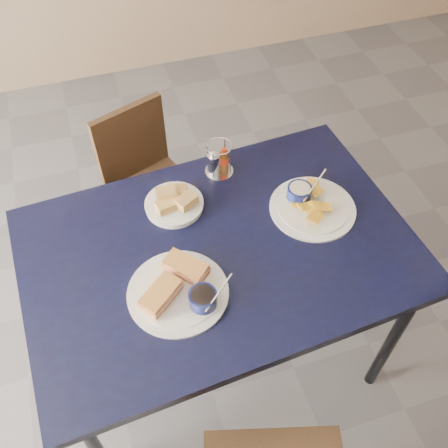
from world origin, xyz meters
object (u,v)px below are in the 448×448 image
object	(u,v)px
chair_far	(149,171)
condiment_caddy	(218,161)
bread_basket	(174,203)
plantain_plate	(309,203)
dining_table	(219,258)
sandwich_plate	(180,288)

from	to	relation	value
chair_far	condiment_caddy	xyz separation A→B (m)	(0.22, -0.41, 0.37)
bread_basket	condiment_caddy	world-z (taller)	condiment_caddy
plantain_plate	condiment_caddy	distance (m)	0.38
dining_table	bread_basket	xyz separation A→B (m)	(-0.10, 0.23, 0.08)
dining_table	condiment_caddy	world-z (taller)	condiment_caddy
sandwich_plate	condiment_caddy	distance (m)	0.56
plantain_plate	condiment_caddy	bearing A→B (deg)	133.93
plantain_plate	bread_basket	size ratio (longest dim) A/B	1.49
sandwich_plate	bread_basket	xyz separation A→B (m)	(0.07, 0.36, 0.00)
dining_table	condiment_caddy	bearing A→B (deg)	73.33
dining_table	bread_basket	world-z (taller)	bread_basket
chair_far	plantain_plate	bearing A→B (deg)	-54.90
dining_table	sandwich_plate	size ratio (longest dim) A/B	4.22
sandwich_plate	condiment_caddy	world-z (taller)	condiment_caddy
dining_table	bread_basket	distance (m)	0.26
sandwich_plate	condiment_caddy	bearing A→B (deg)	60.34
plantain_plate	bread_basket	xyz separation A→B (m)	(-0.47, 0.15, 0.01)
sandwich_plate	condiment_caddy	size ratio (longest dim) A/B	2.40
dining_table	plantain_plate	size ratio (longest dim) A/B	4.40
sandwich_plate	plantain_plate	xyz separation A→B (m)	(0.54, 0.21, -0.01)
dining_table	sandwich_plate	world-z (taller)	sandwich_plate
bread_basket	condiment_caddy	distance (m)	0.24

